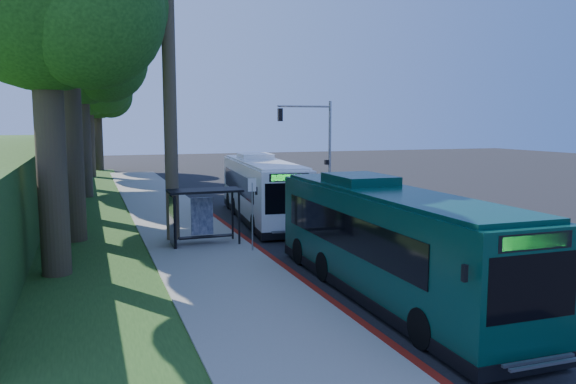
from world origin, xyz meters
name	(u,v)px	position (x,y,z in m)	size (l,w,h in m)	color
ground	(323,225)	(0.00, 0.00, 0.00)	(140.00, 140.00, 0.00)	black
sidewalk	(187,233)	(-7.30, 0.00, 0.06)	(4.50, 70.00, 0.12)	gray
red_curb	(255,246)	(-5.00, -4.00, 0.07)	(0.25, 30.00, 0.13)	maroon
grass_verge	(67,223)	(-13.00, 5.00, 0.03)	(8.00, 70.00, 0.06)	#234719
bus_shelter	(198,206)	(-7.26, -2.86, 1.81)	(3.20, 1.51, 2.55)	black
stop_sign_pole	(252,204)	(-5.40, -5.00, 2.08)	(0.35, 0.06, 3.17)	gray
traffic_signal_pole	(317,137)	(3.78, 10.00, 4.42)	(4.10, 0.30, 7.00)	gray
tree_2	(81,51)	(-11.89, 15.98, 10.48)	(8.82, 8.40, 15.12)	#382B1E
tree_3	(55,43)	(-13.88, 23.98, 11.98)	(10.08, 9.60, 17.28)	#382B1E
tree_4	(88,79)	(-11.40, 31.98, 9.73)	(8.40, 8.00, 14.14)	#382B1E
tree_5	(97,91)	(-10.41, 39.99, 8.96)	(7.35, 7.00, 12.86)	#382B1E
white_bus	(262,188)	(-2.59, 2.78, 1.78)	(3.75, 12.42, 3.65)	white
teal_bus	(386,240)	(-3.04, -12.01, 1.81)	(2.83, 12.46, 3.70)	#09352C
pickup	(314,196)	(1.81, 5.69, 0.79)	(2.63, 5.71, 1.59)	white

